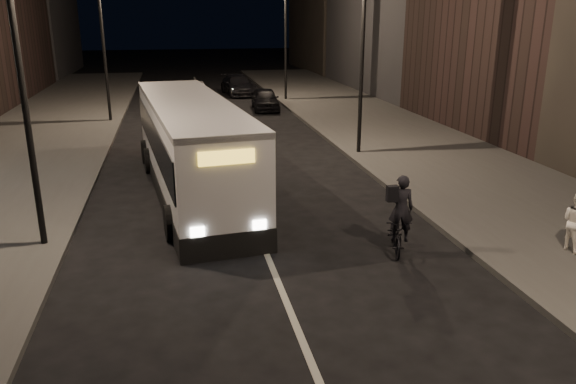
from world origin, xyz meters
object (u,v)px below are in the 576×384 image
streetlight_right_mid (357,26)px  city_bus (191,143)px  streetlight_left_near (27,35)px  car_mid (192,91)px  streetlight_left_far (107,23)px  car_far (238,85)px  cyclist_on_bicycle (397,226)px  car_near (265,99)px  streetlight_right_far (282,21)px  pedestrian_woman (576,222)px

streetlight_right_mid → city_bus: size_ratio=0.69×
streetlight_left_near → car_mid: size_ratio=1.94×
streetlight_left_far → car_far: (8.06, 9.87, -4.65)m
city_bus → cyclist_on_bicycle: city_bus is taller
cyclist_on_bicycle → car_near: (0.29, 22.58, -0.01)m
streetlight_right_mid → city_bus: streetlight_right_mid is taller
streetlight_left_near → car_near: bearing=66.6°
streetlight_right_mid → streetlight_left_far: 14.62m
streetlight_right_far → city_bus: 21.35m
car_near → car_mid: size_ratio=0.95×
car_near → pedestrian_woman: bearing=-76.5°
streetlight_left_near → cyclist_on_bicycle: 10.02m
streetlight_left_far → car_far: streetlight_left_far is taller
streetlight_left_far → city_bus: 14.81m
streetlight_right_far → city_bus: size_ratio=0.69×
streetlight_left_near → streetlight_left_far: bearing=90.0°
car_near → car_mid: bearing=136.9°
car_mid → car_far: size_ratio=0.85×
city_bus → cyclist_on_bicycle: size_ratio=5.70×
streetlight_right_far → cyclist_on_bicycle: (-2.02, -25.98, -4.67)m
streetlight_right_mid → cyclist_on_bicycle: size_ratio=3.92×
pedestrian_woman → car_mid: 29.68m
city_bus → car_near: size_ratio=2.96×
streetlight_right_mid → streetlight_left_far: size_ratio=1.00×
cyclist_on_bicycle → car_far: 29.85m
cyclist_on_bicycle → car_mid: cyclist_on_bicycle is taller
streetlight_left_far → city_bus: size_ratio=0.69×
streetlight_right_mid → car_far: 20.57m
streetlight_right_mid → cyclist_on_bicycle: (-2.02, -9.98, -4.67)m
car_mid → streetlight_right_mid: bearing=102.6°
streetlight_right_far → streetlight_left_far: same height
streetlight_left_far → car_mid: (4.53, 7.34, -4.67)m
streetlight_right_far → pedestrian_woman: size_ratio=5.37×
pedestrian_woman → car_far: 31.38m
streetlight_right_mid → streetlight_left_near: bearing=-143.1°
streetlight_right_mid → streetlight_left_far: (-10.66, 10.00, 0.00)m
cyclist_on_bicycle → car_mid: size_ratio=0.49×
streetlight_right_far → streetlight_left_far: size_ratio=1.00×
streetlight_left_near → pedestrian_woman: (12.87, -3.14, -4.45)m
streetlight_left_far → car_far: 13.56m
streetlight_left_near → pedestrian_woman: 13.97m
car_near → car_far: car_far is taller
streetlight_right_far → streetlight_left_near: bearing=-114.0°
car_mid → car_near: bearing=126.0°
pedestrian_woman → car_near: (-3.94, 23.74, -0.24)m
streetlight_left_near → pedestrian_woman: bearing=-13.7°
streetlight_right_mid → car_near: size_ratio=2.04×
streetlight_left_far → car_near: (8.93, 2.60, -4.68)m
city_bus → car_mid: 21.24m
city_bus → car_near: (5.20, 16.46, -1.03)m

